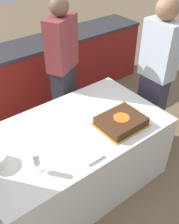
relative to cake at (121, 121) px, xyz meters
The scene contains 9 objects.
ground_plane 0.91m from the cake, 149.30° to the left, with size 14.00×14.00×0.00m, color #7A664C.
back_counter 1.87m from the cake, 101.94° to the left, with size 4.40×0.58×0.92m.
dining_table 0.61m from the cake, 149.30° to the left, with size 1.74×1.00×0.75m.
cake is the anchor object (origin of this frame).
wine_glass 0.87m from the cake, behind, with size 0.07×0.07×0.18m.
side_plate_near_cake 0.31m from the cake, 87.56° to the left, with size 0.20×0.20×0.00m.
utensil_pile 0.49m from the cake, 160.11° to the right, with size 0.16×0.09×0.02m.
person_cutting_cake 0.95m from the cake, 90.00° to the left, with size 0.43×0.35×1.70m.
person_seated_right 0.75m from the cake, 17.73° to the left, with size 0.22×0.36×1.72m.
Camera 1 is at (-0.98, -1.51, 2.31)m, focal length 42.00 mm.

